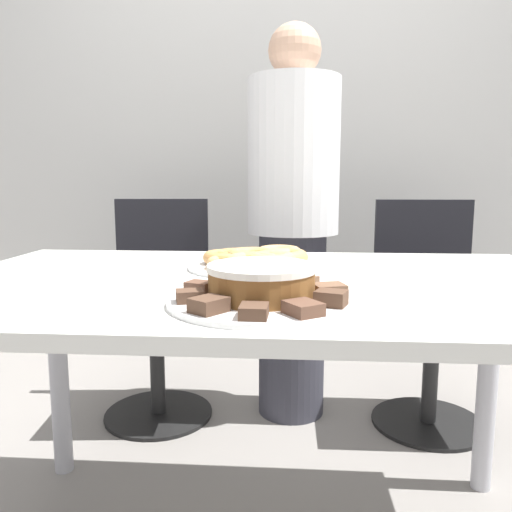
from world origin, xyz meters
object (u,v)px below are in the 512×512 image
at_px(office_chair_left, 158,313).
at_px(plate_cake, 261,301).
at_px(plate_donuts, 252,266).
at_px(person_standing, 293,219).
at_px(office_chair_right, 429,318).
at_px(frosted_cake, 261,281).

relative_size(office_chair_left, plate_cake, 2.57).
xyz_separation_m(office_chair_left, plate_cake, (0.49, -1.09, 0.33)).
distance_m(plate_cake, plate_donuts, 0.37).
xyz_separation_m(person_standing, plate_cake, (-0.06, -1.11, -0.07)).
distance_m(person_standing, office_chair_right, 0.67).
bearing_deg(frosted_cake, plate_cake, -97.13).
height_order(office_chair_right, frosted_cake, office_chair_right).
relative_size(plate_donuts, frosted_cake, 1.66).
bearing_deg(frosted_cake, plate_donuts, 97.06).
distance_m(person_standing, office_chair_left, 0.68).
height_order(person_standing, plate_cake, person_standing).
bearing_deg(frosted_cake, person_standing, 86.93).
xyz_separation_m(person_standing, office_chair_left, (-0.55, -0.02, -0.39)).
xyz_separation_m(person_standing, plate_donuts, (-0.11, -0.74, -0.07)).
bearing_deg(office_chair_left, person_standing, -2.59).
relative_size(office_chair_right, plate_donuts, 2.71).
bearing_deg(plate_donuts, frosted_cake, -82.94).
relative_size(person_standing, frosted_cake, 7.88).
height_order(plate_cake, frosted_cake, frosted_cake).
relative_size(plate_cake, plate_donuts, 1.05).
bearing_deg(office_chair_left, plate_cake, -70.66).
relative_size(office_chair_right, plate_cake, 2.57).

